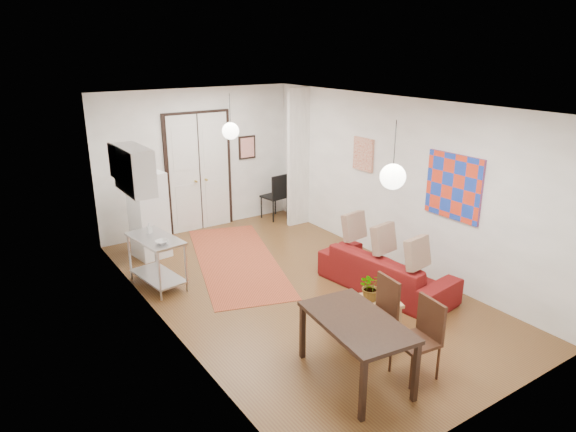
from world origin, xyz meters
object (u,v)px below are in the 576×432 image
fridge (149,215)px  dining_chair_far (410,331)px  sofa (386,271)px  black_side_chair (272,191)px  dining_table (357,326)px  dining_chair_near (369,307)px  coffee_table (365,305)px  kitchen_counter (157,256)px

fridge → dining_chair_far: 5.29m
sofa → black_side_chair: size_ratio=2.14×
dining_chair_far → dining_table: bearing=-106.5°
fridge → dining_table: (0.69, -4.87, -0.11)m
dining_table → dining_chair_far: dining_chair_far is taller
sofa → dining_chair_far: (-1.30, -1.71, 0.22)m
dining_chair_far → sofa: bearing=149.5°
fridge → dining_chair_near: (1.29, -4.42, -0.24)m
coffee_table → black_side_chair: 5.02m
kitchen_counter → dining_table: (1.03, -3.61, 0.16)m
fridge → black_side_chair: 3.12m
fridge → coffee_table: bearing=-77.6°
dining_chair_far → black_side_chair: (1.74, 5.80, 0.06)m
sofa → dining_chair_far: bearing=134.8°
dining_table → black_side_chair: 6.02m
kitchen_counter → dining_chair_near: dining_chair_near is taller
coffee_table → kitchen_counter: size_ratio=0.91×
coffee_table → black_side_chair: size_ratio=1.01×
fridge → dining_chair_far: fridge is taller
dining_chair_near → dining_chair_far: 0.70m
dining_chair_near → black_side_chair: 5.39m
sofa → black_side_chair: black_side_chair is taller
black_side_chair → fridge: bearing=4.8°
kitchen_counter → dining_table: 3.76m
dining_chair_far → coffee_table: bearing=173.8°
dining_chair_near → dining_chair_far: bearing=6.6°
fridge → dining_chair_far: bearing=-83.9°
kitchen_counter → dining_chair_near: (1.63, -3.17, 0.03)m
coffee_table → black_side_chair: black_side_chair is taller
black_side_chair → dining_chair_near: bearing=63.2°
kitchen_counter → dining_table: kitchen_counter is taller
kitchen_counter → dining_chair_far: size_ratio=1.21×
coffee_table → dining_table: bearing=-137.5°
sofa → dining_table: 2.42m
sofa → coffee_table: 1.27m
kitchen_counter → sofa: bearing=-44.3°
coffee_table → fridge: 4.40m
sofa → dining_chair_near: 1.66m
fridge → kitchen_counter: bearing=-113.0°
dining_table → coffee_table: bearing=42.5°
coffee_table → dining_table: dining_table is taller
dining_chair_far → fridge: bearing=-159.2°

